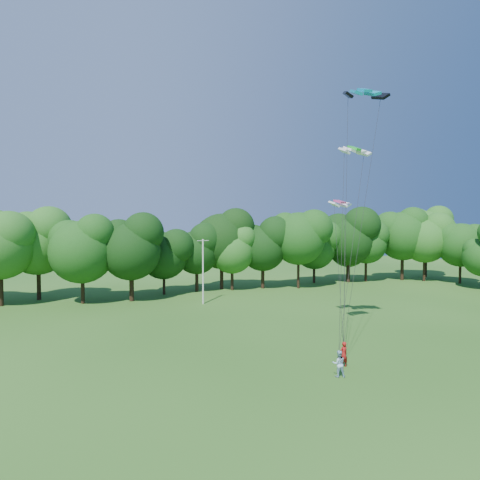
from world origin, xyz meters
name	(u,v)px	position (x,y,z in m)	size (l,w,h in m)	color
ground	(354,425)	(0.00, 0.00, 0.00)	(160.00, 160.00, 0.00)	#235316
utility_pole	(203,270)	(0.47, 28.70, 3.97)	(1.50, 0.49, 7.69)	silver
kite_flyer_left	(344,354)	(3.92, 6.18, 0.83)	(0.61, 0.40, 1.66)	#A81815
kite_flyer_right	(339,364)	(2.69, 4.96, 0.81)	(0.78, 0.61, 1.61)	#A7CAE7
kite_teal	(364,90)	(7.87, 9.35, 19.35)	(3.44, 2.12, 0.76)	#058CA7
kite_green	(354,148)	(7.31, 9.75, 15.09)	(2.53, 1.32, 0.56)	green
kite_pink	(340,202)	(9.80, 15.04, 11.43)	(2.18, 1.31, 0.42)	#CD3971
tree_back_center	(222,234)	(5.72, 37.97, 8.08)	(8.90, 8.90, 12.95)	black
tree_back_east	(348,243)	(28.13, 38.40, 6.42)	(7.07, 7.07, 10.28)	#342515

